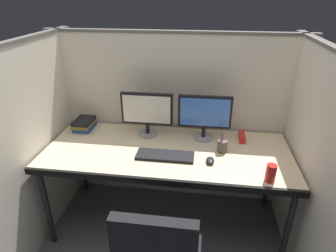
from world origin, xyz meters
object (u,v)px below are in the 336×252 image
object	(u,v)px
monitor_left	(147,111)
pen_cup	(222,146)
desk	(167,156)
monitor_right	(205,114)
computer_mouse	(210,161)
red_stapler	(242,137)
book_stack	(84,124)
keyboard_main	(165,156)
soda_can	(271,173)

from	to	relation	value
monitor_left	pen_cup	size ratio (longest dim) A/B	2.64
desk	monitor_right	bearing A→B (deg)	41.44
monitor_left	monitor_right	distance (m)	0.47
desk	computer_mouse	bearing A→B (deg)	-21.11
monitor_left	red_stapler	world-z (taller)	monitor_left
book_stack	pen_cup	world-z (taller)	pen_cup
keyboard_main	red_stapler	world-z (taller)	red_stapler
desk	monitor_left	world-z (taller)	monitor_left
pen_cup	soda_can	bearing A→B (deg)	-48.39
keyboard_main	book_stack	xyz separation A→B (m)	(-0.78, 0.37, 0.04)
monitor_left	soda_can	distance (m)	1.07
keyboard_main	red_stapler	bearing A→B (deg)	30.87
monitor_right	soda_can	size ratio (longest dim) A/B	3.52
monitor_left	soda_can	bearing A→B (deg)	-30.24
desk	red_stapler	distance (m)	0.65
monitor_left	book_stack	distance (m)	0.61
computer_mouse	soda_can	size ratio (longest dim) A/B	0.79
keyboard_main	pen_cup	bearing A→B (deg)	18.13
pen_cup	desk	bearing A→B (deg)	-174.55
keyboard_main	computer_mouse	world-z (taller)	computer_mouse
desk	pen_cup	size ratio (longest dim) A/B	11.65
soda_can	computer_mouse	bearing A→B (deg)	156.72
book_stack	pen_cup	xyz separation A→B (m)	(1.20, -0.23, 0.00)
desk	monitor_right	world-z (taller)	monitor_right
desk	keyboard_main	xyz separation A→B (m)	(0.00, -0.10, 0.06)
desk	soda_can	world-z (taller)	soda_can
book_stack	pen_cup	bearing A→B (deg)	-10.92
monitor_right	desk	bearing A→B (deg)	-138.56
desk	red_stapler	bearing A→B (deg)	23.30
soda_can	red_stapler	bearing A→B (deg)	103.20
pen_cup	red_stapler	distance (m)	0.27
pen_cup	red_stapler	world-z (taller)	pen_cup
keyboard_main	soda_can	xyz separation A→B (m)	(0.72, -0.20, 0.05)
pen_cup	book_stack	bearing A→B (deg)	169.08
soda_can	monitor_left	bearing A→B (deg)	149.76
monitor_left	computer_mouse	size ratio (longest dim) A/B	4.48
monitor_right	book_stack	bearing A→B (deg)	178.35
monitor_right	pen_cup	distance (m)	0.30
monitor_right	computer_mouse	world-z (taller)	monitor_right
monitor_right	soda_can	bearing A→B (deg)	-50.33
desk	monitor_left	size ratio (longest dim) A/B	4.42
monitor_left	soda_can	xyz separation A→B (m)	(0.92, -0.54, -0.15)
computer_mouse	red_stapler	bearing A→B (deg)	56.10
red_stapler	soda_can	world-z (taller)	soda_can
red_stapler	pen_cup	bearing A→B (deg)	-128.24
pen_cup	monitor_left	bearing A→B (deg)	162.07
computer_mouse	book_stack	bearing A→B (deg)	160.23
monitor_left	monitor_right	size ratio (longest dim) A/B	1.00
computer_mouse	soda_can	distance (m)	0.42
desk	computer_mouse	world-z (taller)	computer_mouse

